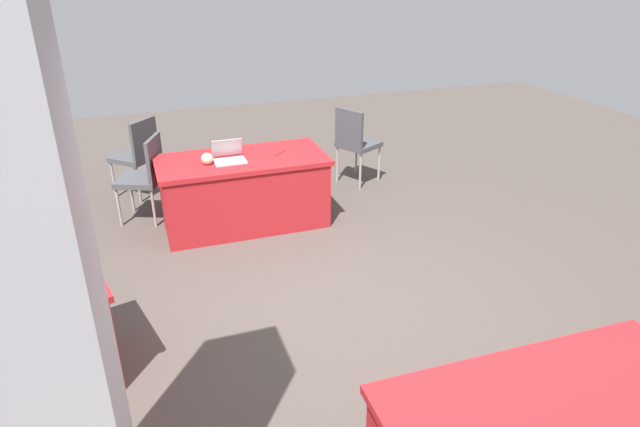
% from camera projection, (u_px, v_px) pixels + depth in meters
% --- Properties ---
extents(ground_plane, '(14.40, 14.40, 0.00)m').
position_uv_depth(ground_plane, '(347.00, 323.00, 4.46)').
color(ground_plane, '#4C423D').
extents(pillar_right, '(0.56, 0.56, 3.00)m').
position_uv_depth(pillar_right, '(19.00, 330.00, 1.95)').
color(pillar_right, '#B2B2B7').
rests_on(pillar_right, ground).
extents(table_foreground, '(1.76, 0.85, 0.76)m').
position_uv_depth(table_foreground, '(244.00, 191.00, 5.94)').
color(table_foreground, '#AD1E23').
rests_on(table_foreground, ground).
extents(chair_tucked_left, '(0.57, 0.57, 0.94)m').
position_uv_depth(chair_tucked_left, '(145.00, 174.00, 5.98)').
color(chair_tucked_left, '#9E9993').
rests_on(chair_tucked_left, ground).
extents(chair_tucked_right, '(0.59, 0.59, 0.98)m').
position_uv_depth(chair_tucked_right, '(355.00, 140.00, 6.93)').
color(chair_tucked_right, '#9E9993').
rests_on(chair_tucked_right, ground).
extents(chair_aisle, '(0.62, 0.62, 0.96)m').
position_uv_depth(chair_aisle, '(138.00, 152.00, 6.58)').
color(chair_aisle, '#9E9993').
rests_on(chair_aisle, ground).
extents(laptop_silver, '(0.32, 0.29, 0.21)m').
position_uv_depth(laptop_silver, '(229.00, 157.00, 5.69)').
color(laptop_silver, silver).
rests_on(laptop_silver, table_foreground).
extents(yarn_ball, '(0.12, 0.12, 0.12)m').
position_uv_depth(yarn_ball, '(207.00, 159.00, 5.58)').
color(yarn_ball, beige).
rests_on(yarn_ball, table_foreground).
extents(scissors_red, '(0.16, 0.15, 0.01)m').
position_uv_depth(scissors_red, '(280.00, 153.00, 5.92)').
color(scissors_red, red).
rests_on(scissors_red, table_foreground).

